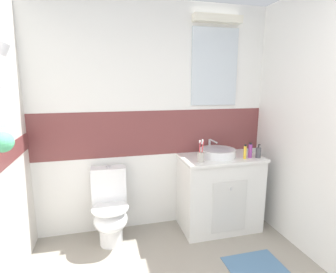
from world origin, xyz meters
The scene contains 9 objects.
wall_back_tiled centered at (0.01, 2.45, 1.26)m, with size 3.20×0.20×2.50m.
vanity_cabinet centered at (0.69, 2.15, 0.43)m, with size 0.89×0.53×0.85m.
sink_basin centered at (0.66, 2.16, 0.90)m, with size 0.39×0.44×0.16m.
toilet centered at (-0.53, 2.16, 0.37)m, with size 0.37×0.50×0.79m.
toothbrush_cup centered at (0.40, 2.01, 0.91)m, with size 0.07×0.07×0.23m.
soap_dispenser centered at (1.06, 2.00, 0.91)m, with size 0.06×0.06×0.15m.
toothpaste_tube_upright centered at (0.90, 1.99, 0.92)m, with size 0.03×0.03×0.16m.
deodorant_spray_can centered at (0.97, 2.02, 0.93)m, with size 0.04×0.04×0.17m.
bath_mat centered at (0.72, 1.43, 0.01)m, with size 0.51×0.36×0.01m, color #4C7299.
Camera 1 is at (-0.56, -0.40, 1.63)m, focal length 27.73 mm.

